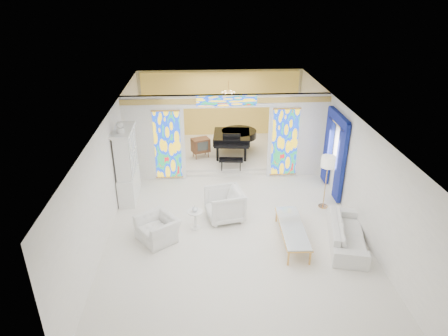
{
  "coord_description": "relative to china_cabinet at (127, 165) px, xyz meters",
  "views": [
    {
      "loc": [
        -0.86,
        -10.88,
        6.44
      ],
      "look_at": [
        -0.19,
        0.2,
        1.18
      ],
      "focal_mm": 32.0,
      "sensor_mm": 36.0,
      "label": 1
    }
  ],
  "objects": [
    {
      "name": "tv_console",
      "position": [
        2.31,
        2.76,
        -0.49
      ],
      "size": [
        0.77,
        0.66,
        0.76
      ],
      "rotation": [
        0.0,
        0.0,
        0.38
      ],
      "color": "brown",
      "rests_on": "alcove_platform"
    },
    {
      "name": "floor",
      "position": [
        3.22,
        -0.6,
        -1.17
      ],
      "size": [
        12.0,
        12.0,
        0.0
      ],
      "primitive_type": "plane",
      "color": "white",
      "rests_on": "ground"
    },
    {
      "name": "gold_curtain_back",
      "position": [
        3.22,
        5.28,
        0.33
      ],
      "size": [
        6.7,
        0.1,
        2.9
      ],
      "primitive_type": "cube",
      "color": "#DDC34D",
      "rests_on": "wall_back"
    },
    {
      "name": "ceiling",
      "position": [
        3.22,
        -0.6,
        1.83
      ],
      "size": [
        7.0,
        12.0,
        0.02
      ],
      "primitive_type": "cube",
      "color": "white",
      "rests_on": "wall_back"
    },
    {
      "name": "alcove_platform",
      "position": [
        3.22,
        3.5,
        -1.08
      ],
      "size": [
        6.8,
        3.8,
        0.18
      ],
      "primitive_type": "cube",
      "color": "white",
      "rests_on": "floor"
    },
    {
      "name": "stained_glass_transom",
      "position": [
        3.22,
        1.29,
        1.65
      ],
      "size": [
        2.0,
        0.04,
        0.34
      ],
      "primitive_type": "cube",
      "color": "gold",
      "rests_on": "partition_wall"
    },
    {
      "name": "armchair_left",
      "position": [
        1.1,
        -2.34,
        -0.83
      ],
      "size": [
        1.36,
        1.39,
        0.68
      ],
      "primitive_type": "imported",
      "rotation": [
        0.0,
        0.0,
        -0.94
      ],
      "color": "silver",
      "rests_on": "floor"
    },
    {
      "name": "stained_glass_left",
      "position": [
        1.19,
        1.29,
        0.13
      ],
      "size": [
        0.9,
        0.04,
        2.4
      ],
      "primitive_type": "cube",
      "color": "gold",
      "rests_on": "partition_wall"
    },
    {
      "name": "wall_back",
      "position": [
        3.22,
        5.4,
        0.33
      ],
      "size": [
        7.0,
        0.02,
        3.0
      ],
      "primitive_type": "cube",
      "color": "white",
      "rests_on": "floor"
    },
    {
      "name": "wall_left",
      "position": [
        -0.28,
        -0.6,
        0.33
      ],
      "size": [
        0.02,
        12.0,
        3.0
      ],
      "primitive_type": "cube",
      "color": "white",
      "rests_on": "floor"
    },
    {
      "name": "side_table",
      "position": [
        2.12,
        -1.85,
        -0.81
      ],
      "size": [
        0.54,
        0.54,
        0.55
      ],
      "rotation": [
        0.0,
        0.0,
        -0.26
      ],
      "color": "white",
      "rests_on": "floor"
    },
    {
      "name": "china_cabinet",
      "position": [
        0.0,
        0.0,
        0.0
      ],
      "size": [
        0.56,
        1.46,
        2.72
      ],
      "color": "white",
      "rests_on": "floor"
    },
    {
      "name": "stained_glass_right",
      "position": [
        5.25,
        1.29,
        0.13
      ],
      "size": [
        0.9,
        0.04,
        2.4
      ],
      "primitive_type": "cube",
      "color": "gold",
      "rests_on": "partition_wall"
    },
    {
      "name": "wall_front",
      "position": [
        3.22,
        -6.6,
        0.33
      ],
      "size": [
        7.0,
        0.02,
        3.0
      ],
      "primitive_type": "cube",
      "color": "white",
      "rests_on": "floor"
    },
    {
      "name": "floor_lamp",
      "position": [
        6.1,
        -0.91,
        0.29
      ],
      "size": [
        0.51,
        0.51,
        1.71
      ],
      "rotation": [
        0.0,
        0.0,
        0.27
      ],
      "color": "gold",
      "rests_on": "floor"
    },
    {
      "name": "wall_right",
      "position": [
        6.72,
        -0.6,
        0.33
      ],
      "size": [
        0.02,
        12.0,
        3.0
      ],
      "primitive_type": "cube",
      "color": "white",
      "rests_on": "floor"
    },
    {
      "name": "coffee_table",
      "position": [
        4.72,
        -2.67,
        -0.74
      ],
      "size": [
        0.72,
        2.13,
        0.47
      ],
      "rotation": [
        0.0,
        0.0,
        -0.03
      ],
      "color": "silver",
      "rests_on": "floor"
    },
    {
      "name": "sofa",
      "position": [
        6.17,
        -2.85,
        -0.84
      ],
      "size": [
        1.38,
        2.41,
        0.66
      ],
      "primitive_type": "imported",
      "rotation": [
        0.0,
        0.0,
        1.34
      ],
      "color": "silver",
      "rests_on": "floor"
    },
    {
      "name": "partition_wall",
      "position": [
        3.22,
        1.4,
        0.48
      ],
      "size": [
        7.0,
        0.22,
        3.0
      ],
      "color": "white",
      "rests_on": "floor"
    },
    {
      "name": "vase",
      "position": [
        2.12,
        -1.85,
        -0.53
      ],
      "size": [
        0.21,
        0.21,
        0.18
      ],
      "primitive_type": "imported",
      "rotation": [
        0.0,
        0.0,
        0.27
      ],
      "color": "white",
      "rests_on": "side_table"
    },
    {
      "name": "armchair_right",
      "position": [
        2.98,
        -1.41,
        -0.7
      ],
      "size": [
        1.22,
        1.2,
        0.94
      ],
      "primitive_type": "imported",
      "rotation": [
        0.0,
        0.0,
        -1.36
      ],
      "color": "white",
      "rests_on": "floor"
    },
    {
      "name": "blue_drapes",
      "position": [
        6.62,
        0.1,
        0.41
      ],
      "size": [
        0.14,
        1.85,
        2.65
      ],
      "color": "navy",
      "rests_on": "wall_right"
    },
    {
      "name": "chandelier",
      "position": [
        3.42,
        3.4,
        1.38
      ],
      "size": [
        0.48,
        0.48,
        0.3
      ],
      "primitive_type": "cylinder",
      "color": "gold",
      "rests_on": "ceiling"
    },
    {
      "name": "grand_piano",
      "position": [
        3.66,
        3.07,
        -0.28
      ],
      "size": [
        1.82,
        2.68,
        1.05
      ],
      "rotation": [
        0.0,
        0.0,
        -0.09
      ],
      "color": "black",
      "rests_on": "alcove_platform"
    }
  ]
}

